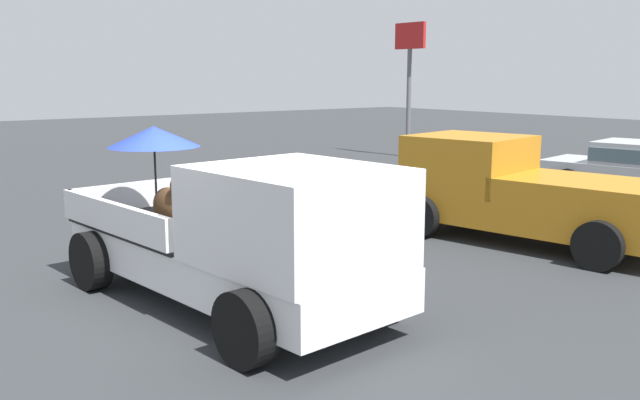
{
  "coord_description": "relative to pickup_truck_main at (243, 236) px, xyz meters",
  "views": [
    {
      "loc": [
        7.49,
        -4.19,
        2.88
      ],
      "look_at": [
        -0.37,
        1.8,
        1.1
      ],
      "focal_mm": 38.91,
      "sensor_mm": 36.0,
      "label": 1
    }
  ],
  "objects": [
    {
      "name": "ground_plane",
      "position": [
        -0.42,
        -0.03,
        -0.97
      ],
      "size": [
        80.0,
        80.0,
        0.0
      ],
      "primitive_type": "plane",
      "color": "#2D3033"
    },
    {
      "name": "pickup_truck_main",
      "position": [
        0.0,
        0.0,
        0.0
      ],
      "size": [
        5.2,
        2.64,
        2.2
      ],
      "rotation": [
        0.0,
        0.0,
        0.09
      ],
      "color": "black",
      "rests_on": "ground"
    },
    {
      "name": "pickup_truck_red",
      "position": [
        -0.34,
        5.79,
        -0.09
      ],
      "size": [
        5.04,
        2.81,
        1.8
      ],
      "rotation": [
        0.0,
        0.0,
        3.32
      ],
      "color": "black",
      "rests_on": "ground"
    },
    {
      "name": "motel_sign",
      "position": [
        -10.75,
        13.32,
        2.36
      ],
      "size": [
        1.4,
        0.16,
        4.69
      ],
      "color": "#59595B",
      "rests_on": "ground"
    }
  ]
}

